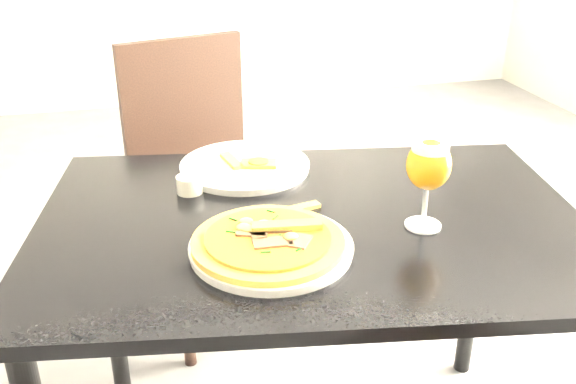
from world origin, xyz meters
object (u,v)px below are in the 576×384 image
object	(u,v)px
dining_table	(311,253)
chair_far	(202,175)
pizza	(269,240)
beer_glass	(429,166)

from	to	relation	value
dining_table	chair_far	distance (m)	0.80
chair_far	pizza	size ratio (longest dim) A/B	3.19
chair_far	pizza	bearing A→B (deg)	-103.92
chair_far	beer_glass	distance (m)	1.02
chair_far	beer_glass	bearing A→B (deg)	-82.65
chair_far	beer_glass	size ratio (longest dim) A/B	4.94
pizza	beer_glass	xyz separation A→B (m)	(0.34, 0.03, 0.11)
dining_table	beer_glass	world-z (taller)	beer_glass
beer_glass	chair_far	bearing A→B (deg)	113.10
dining_table	pizza	bearing A→B (deg)	-125.76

